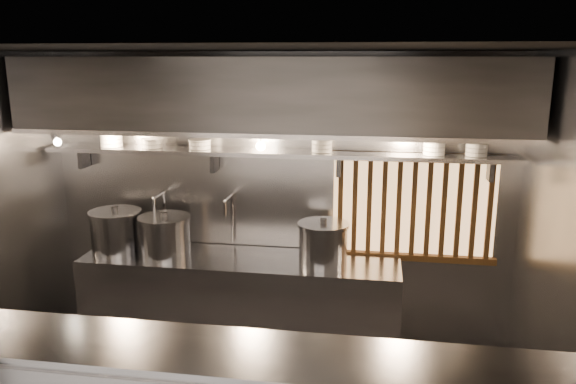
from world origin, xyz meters
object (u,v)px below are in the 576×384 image
(pendant_bulb, at_px, (261,146))
(stock_pot_right, at_px, (323,243))
(stock_pot_left, at_px, (116,231))
(stock_pot_mid, at_px, (165,236))
(heat_lamp, at_px, (55,135))

(pendant_bulb, relative_size, stock_pot_right, 0.30)
(pendant_bulb, relative_size, stock_pot_left, 0.28)
(stock_pot_left, distance_m, stock_pot_mid, 0.51)
(stock_pot_mid, bearing_deg, stock_pot_right, 1.88)
(pendant_bulb, distance_m, stock_pot_left, 1.66)
(pendant_bulb, bearing_deg, stock_pot_left, -177.04)
(stock_pot_right, bearing_deg, stock_pot_left, -179.62)
(stock_pot_left, bearing_deg, heat_lamp, -143.50)
(pendant_bulb, bearing_deg, heat_lamp, -169.00)
(pendant_bulb, height_order, stock_pot_left, pendant_bulb)
(heat_lamp, relative_size, stock_pot_mid, 0.59)
(heat_lamp, height_order, stock_pot_left, heat_lamp)
(heat_lamp, relative_size, pendant_bulb, 1.87)
(pendant_bulb, height_order, stock_pot_right, pendant_bulb)
(stock_pot_right, bearing_deg, heat_lamp, -173.09)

